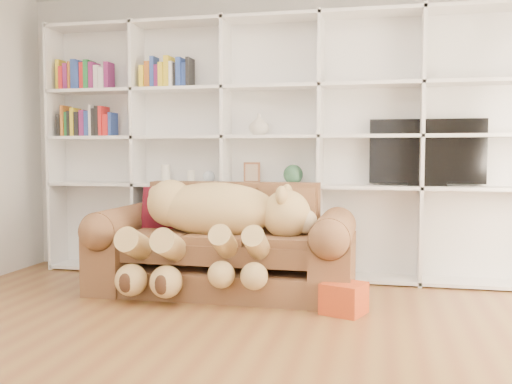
% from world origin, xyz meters
% --- Properties ---
extents(floor, '(5.00, 5.00, 0.00)m').
position_xyz_m(floor, '(0.00, 0.00, 0.00)').
color(floor, brown).
rests_on(floor, ground).
extents(wall_back, '(5.00, 0.02, 2.70)m').
position_xyz_m(wall_back, '(0.00, 2.50, 1.35)').
color(wall_back, silver).
rests_on(wall_back, floor).
extents(bookshelf, '(4.43, 0.35, 2.40)m').
position_xyz_m(bookshelf, '(-0.24, 2.36, 1.31)').
color(bookshelf, white).
rests_on(bookshelf, floor).
extents(sofa, '(2.13, 0.92, 0.90)m').
position_xyz_m(sofa, '(-0.29, 1.69, 0.34)').
color(sofa, brown).
rests_on(sofa, floor).
extents(teddy_bear, '(1.50, 0.84, 0.87)m').
position_xyz_m(teddy_bear, '(-0.33, 1.51, 0.61)').
color(teddy_bear, '#DEBD6F').
rests_on(teddy_bear, sofa).
extents(throw_pillow, '(0.40, 0.24, 0.41)m').
position_xyz_m(throw_pillow, '(-0.87, 1.84, 0.65)').
color(throw_pillow, '#540E20').
rests_on(throw_pillow, sofa).
extents(gift_box, '(0.35, 0.34, 0.22)m').
position_xyz_m(gift_box, '(0.73, 1.22, 0.11)').
color(gift_box, '#BA3E18').
rests_on(gift_box, floor).
extents(tv, '(0.99, 0.18, 0.58)m').
position_xyz_m(tv, '(1.37, 2.35, 1.15)').
color(tv, black).
rests_on(tv, bookshelf).
extents(picture_frame, '(0.15, 0.05, 0.19)m').
position_xyz_m(picture_frame, '(-0.19, 2.30, 0.97)').
color(picture_frame, brown).
rests_on(picture_frame, bookshelf).
extents(green_vase, '(0.18, 0.18, 0.18)m').
position_xyz_m(green_vase, '(0.19, 2.30, 0.96)').
color(green_vase, '#2E593C').
rests_on(green_vase, bookshelf).
extents(figurine_tall, '(0.10, 0.10, 0.17)m').
position_xyz_m(figurine_tall, '(-1.04, 2.30, 0.95)').
color(figurine_tall, white).
rests_on(figurine_tall, bookshelf).
extents(figurine_short, '(0.09, 0.09, 0.12)m').
position_xyz_m(figurine_short, '(-0.79, 2.30, 0.93)').
color(figurine_short, white).
rests_on(figurine_short, bookshelf).
extents(snow_globe, '(0.11, 0.11, 0.11)m').
position_xyz_m(snow_globe, '(-0.61, 2.30, 0.93)').
color(snow_globe, silver).
rests_on(snow_globe, bookshelf).
extents(shelf_vase, '(0.24, 0.24, 0.20)m').
position_xyz_m(shelf_vase, '(-0.13, 2.30, 1.41)').
color(shelf_vase, beige).
rests_on(shelf_vase, bookshelf).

